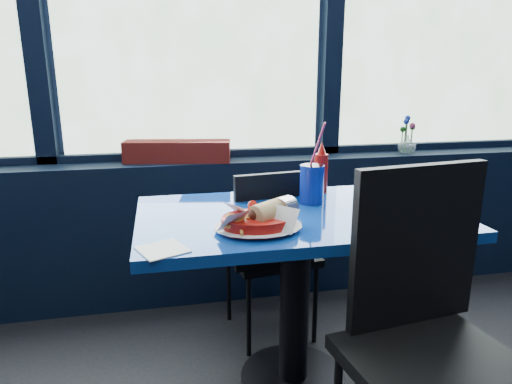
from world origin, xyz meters
name	(u,v)px	position (x,y,z in m)	size (l,w,h in m)	color
window_sill	(200,229)	(0.00, 2.87, 0.40)	(5.00, 0.26, 0.80)	black
near_table	(296,256)	(0.30, 2.00, 0.57)	(1.20, 0.70, 0.75)	black
chair_near_front	(429,323)	(0.52, 1.43, 0.58)	(0.51, 0.52, 1.01)	black
chair_near_back	(272,244)	(0.29, 2.33, 0.49)	(0.43, 0.44, 0.86)	black
planter_box	(177,151)	(-0.11, 2.85, 0.86)	(0.56, 0.14, 0.11)	maroon
flower_vase	(407,142)	(1.22, 2.82, 0.87)	(0.14, 0.14, 0.22)	silver
food_basket	(260,220)	(0.12, 1.84, 0.79)	(0.30, 0.30, 0.10)	#A9100B
ketchup_bottle	(321,170)	(0.49, 2.27, 0.85)	(0.06, 0.06, 0.23)	#A9100B
soda_cup	(312,183)	(0.40, 2.11, 0.83)	(0.10, 0.10, 0.33)	navy
napkin	(162,250)	(-0.21, 1.72, 0.75)	(0.13, 0.13, 0.00)	white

